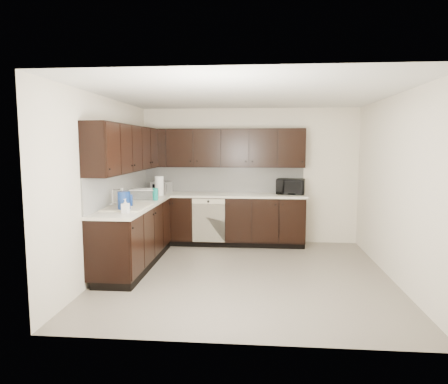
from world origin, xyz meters
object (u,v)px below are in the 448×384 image
Objects in this scene: sink at (128,212)px; toaster_oven at (161,187)px; storage_bin at (145,194)px; microwave at (290,187)px; blue_pitcher at (124,201)px.

toaster_oven is (0.05, 1.77, 0.16)m from sink.
storage_bin is (-0.06, -0.87, -0.02)m from toaster_oven.
microwave reaches higher than storage_bin.
microwave is 3.13m from blue_pitcher.
microwave is (2.43, 1.76, 0.20)m from sink.
sink is 2.00× the size of storage_bin.
microwave reaches higher than sink.
microwave is 2.38m from toaster_oven.
blue_pitcher is at bearing -71.90° from toaster_oven.
toaster_oven is at bearing -170.74° from microwave.
toaster_oven is 1.28× the size of blue_pitcher.
storage_bin is at bearing 110.26° from blue_pitcher.
sink is at bearing -73.18° from toaster_oven.
toaster_oven is 2.02m from blue_pitcher.
toaster_oven is at bearing 107.43° from blue_pitcher.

